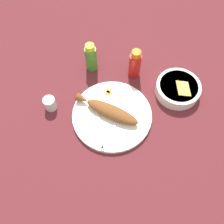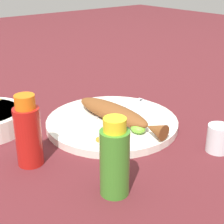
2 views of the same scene
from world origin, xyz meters
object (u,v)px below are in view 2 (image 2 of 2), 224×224
object	(u,v)px
fried_fish	(116,114)
fork_far	(138,111)
hot_sauce_bottle_red	(28,133)
main_plate	(112,123)
salt_cup	(218,140)
hot_sauce_bottle_green	(115,159)
fork_near	(123,107)

from	to	relation	value
fried_fish	fork_far	bearing A→B (deg)	-88.48
fried_fish	hot_sauce_bottle_red	distance (m)	0.24
main_plate	salt_cup	size ratio (longest dim) A/B	5.42
fried_fish	fork_far	distance (m)	0.09
fried_fish	hot_sauce_bottle_green	distance (m)	0.26
main_plate	fork_near	world-z (taller)	fork_near
salt_cup	fork_far	bearing A→B (deg)	3.02
fried_fish	salt_cup	xyz separation A→B (m)	(-0.23, -0.10, -0.01)
fork_far	salt_cup	size ratio (longest dim) A/B	2.60
main_plate	fork_near	size ratio (longest dim) A/B	1.76
main_plate	hot_sauce_bottle_green	world-z (taller)	hot_sauce_bottle_green
hot_sauce_bottle_red	salt_cup	xyz separation A→B (m)	(-0.21, -0.34, -0.04)
main_plate	fried_fish	world-z (taller)	fried_fish
fried_fish	salt_cup	distance (m)	0.25
hot_sauce_bottle_green	salt_cup	xyz separation A→B (m)	(-0.03, -0.27, -0.04)
main_plate	fork_far	xyz separation A→B (m)	(-0.01, -0.09, 0.01)
hot_sauce_bottle_red	hot_sauce_bottle_green	world-z (taller)	hot_sauce_bottle_red
fried_fish	fork_near	size ratio (longest dim) A/B	1.50
main_plate	fork_far	size ratio (longest dim) A/B	2.08
fork_far	hot_sauce_bottle_red	bearing A→B (deg)	148.13
fork_near	hot_sauce_bottle_red	bearing A→B (deg)	-173.56
fried_fish	salt_cup	size ratio (longest dim) A/B	4.62
fried_fish	hot_sauce_bottle_red	size ratio (longest dim) A/B	1.88
fried_fish	fork_far	world-z (taller)	fried_fish
fork_far	hot_sauce_bottle_red	size ratio (longest dim) A/B	1.06
fork_near	salt_cup	distance (m)	0.28
main_plate	hot_sauce_bottle_red	size ratio (longest dim) A/B	2.21
hot_sauce_bottle_green	salt_cup	bearing A→B (deg)	-95.77
fork_far	hot_sauce_bottle_green	size ratio (longest dim) A/B	1.08
fork_near	salt_cup	bearing A→B (deg)	-91.74
salt_cup	hot_sauce_bottle_red	bearing A→B (deg)	57.99
hot_sauce_bottle_green	fork_far	bearing A→B (deg)	-50.58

